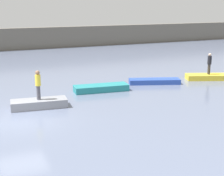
{
  "coord_description": "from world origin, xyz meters",
  "views": [
    {
      "loc": [
        -2.67,
        -17.29,
        5.95
      ],
      "look_at": [
        6.6,
        2.84,
        0.45
      ],
      "focal_mm": 54.54,
      "sensor_mm": 36.0,
      "label": 1
    }
  ],
  "objects_px": {
    "rowboat_blue": "(154,81)",
    "rowboat_yellow": "(208,77)",
    "rowboat_grey": "(39,104)",
    "person_yellow_shirt": "(38,83)",
    "rowboat_teal": "(101,88)",
    "person_dark_shirt": "(209,63)"
  },
  "relations": [
    {
      "from": "rowboat_grey",
      "to": "person_dark_shirt",
      "type": "xyz_separation_m",
      "value": [
        14.17,
        1.9,
        1.14
      ]
    },
    {
      "from": "rowboat_blue",
      "to": "person_yellow_shirt",
      "type": "bearing_deg",
      "value": -144.52
    },
    {
      "from": "person_dark_shirt",
      "to": "person_yellow_shirt",
      "type": "height_order",
      "value": "person_yellow_shirt"
    },
    {
      "from": "rowboat_grey",
      "to": "rowboat_blue",
      "type": "relative_size",
      "value": 0.84
    },
    {
      "from": "rowboat_teal",
      "to": "rowboat_grey",
      "type": "bearing_deg",
      "value": -149.47
    },
    {
      "from": "rowboat_teal",
      "to": "person_dark_shirt",
      "type": "xyz_separation_m",
      "value": [
        9.33,
        -0.17,
        1.16
      ]
    },
    {
      "from": "rowboat_teal",
      "to": "person_yellow_shirt",
      "type": "bearing_deg",
      "value": -149.47
    },
    {
      "from": "person_dark_shirt",
      "to": "rowboat_yellow",
      "type": "bearing_deg",
      "value": -165.96
    },
    {
      "from": "rowboat_teal",
      "to": "rowboat_blue",
      "type": "bearing_deg",
      "value": 12.1
    },
    {
      "from": "rowboat_grey",
      "to": "rowboat_blue",
      "type": "bearing_deg",
      "value": 22.45
    },
    {
      "from": "rowboat_teal",
      "to": "person_yellow_shirt",
      "type": "xyz_separation_m",
      "value": [
        -4.84,
        -2.07,
        1.25
      ]
    },
    {
      "from": "rowboat_blue",
      "to": "person_dark_shirt",
      "type": "relative_size",
      "value": 2.25
    },
    {
      "from": "person_yellow_shirt",
      "to": "rowboat_grey",
      "type": "bearing_deg",
      "value": 0.0
    },
    {
      "from": "rowboat_blue",
      "to": "rowboat_yellow",
      "type": "height_order",
      "value": "rowboat_yellow"
    },
    {
      "from": "rowboat_teal",
      "to": "rowboat_blue",
      "type": "relative_size",
      "value": 0.98
    },
    {
      "from": "person_dark_shirt",
      "to": "rowboat_blue",
      "type": "bearing_deg",
      "value": 173.33
    },
    {
      "from": "rowboat_grey",
      "to": "person_yellow_shirt",
      "type": "relative_size",
      "value": 1.86
    },
    {
      "from": "rowboat_grey",
      "to": "rowboat_blue",
      "type": "xyz_separation_m",
      "value": [
        9.44,
        2.45,
        -0.06
      ]
    },
    {
      "from": "rowboat_grey",
      "to": "rowboat_yellow",
      "type": "distance_m",
      "value": 14.3
    },
    {
      "from": "rowboat_grey",
      "to": "person_yellow_shirt",
      "type": "xyz_separation_m",
      "value": [
        -0.0,
        0.0,
        1.23
      ]
    },
    {
      "from": "person_yellow_shirt",
      "to": "rowboat_blue",
      "type": "bearing_deg",
      "value": 14.57
    },
    {
      "from": "rowboat_blue",
      "to": "rowboat_yellow",
      "type": "distance_m",
      "value": 4.77
    }
  ]
}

